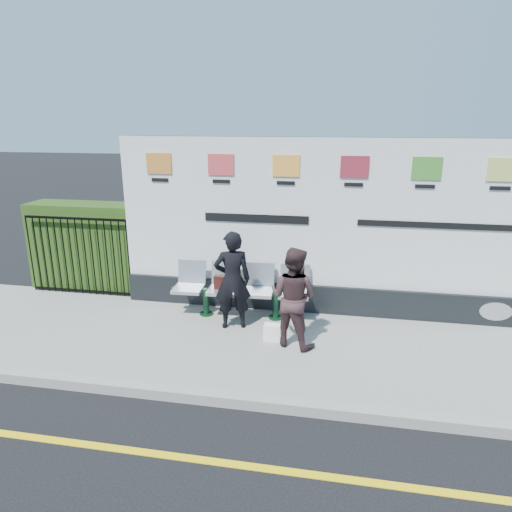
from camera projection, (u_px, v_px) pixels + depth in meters
The scene contains 12 objects.
ground at pixel (296, 473), 4.58m from camera, with size 80.00×80.00×0.00m, color black.
pavement at pixel (312, 349), 6.91m from camera, with size 14.00×3.00×0.12m, color gray.
kerb at pixel (304, 407), 5.50m from camera, with size 14.00×0.18×0.14m, color gray.
yellow_line at pixel (296, 473), 4.58m from camera, with size 14.00×0.10×0.01m, color yellow.
billboard at pixel (350, 241), 7.71m from camera, with size 8.00×0.30×3.00m.
hedge at pixel (90, 246), 9.13m from camera, with size 2.35×0.70×1.70m, color #294615.
railing at pixel (79, 256), 8.73m from camera, with size 2.05×0.06×1.54m, color black, non-canonical shape.
bench at pixel (241, 303), 7.84m from camera, with size 2.32×0.60×0.50m, color #AFB2B8, non-canonical shape.
woman_left at pixel (232, 280), 7.30m from camera, with size 0.59×0.39×1.62m, color black.
woman_right at pixel (293, 297), 6.73m from camera, with size 0.74×0.58×1.53m, color #3C2728.
handbag_brown at pixel (223, 282), 7.78m from camera, with size 0.29×0.13×0.23m, color black.
carrier_bag_white at pixel (272, 332), 7.03m from camera, with size 0.26×0.16×0.26m, color white.
Camera 1 is at (0.27, -3.76, 3.42)m, focal length 32.00 mm.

